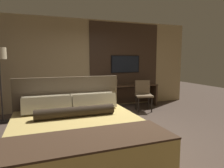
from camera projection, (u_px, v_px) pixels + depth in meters
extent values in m
plane|color=#4C3D33|center=(118.00, 135.00, 4.10)|extent=(16.00, 16.00, 0.00)
cube|color=tan|center=(88.00, 64.00, 6.35)|extent=(7.20, 0.06, 2.80)
cube|color=#3D2B1E|center=(125.00, 64.00, 6.75)|extent=(2.44, 0.03, 2.70)
cube|color=#33281E|center=(80.00, 154.00, 3.03)|extent=(1.93, 2.02, 0.22)
cube|color=tan|center=(80.00, 135.00, 3.00)|extent=(1.99, 2.09, 0.39)
cube|color=#422D1E|center=(91.00, 139.00, 2.34)|extent=(2.01, 0.73, 0.02)
cube|color=brown|center=(69.00, 107.00, 3.98)|extent=(2.03, 0.08, 1.21)
cube|color=beige|center=(47.00, 103.00, 3.69)|extent=(0.84, 0.23, 0.31)
cube|color=beige|center=(91.00, 100.00, 3.98)|extent=(0.84, 0.23, 0.31)
cube|color=beige|center=(47.00, 105.00, 3.49)|extent=(0.84, 0.25, 0.32)
cube|color=beige|center=(94.00, 102.00, 3.79)|extent=(0.84, 0.25, 0.32)
cylinder|color=#2D2319|center=(76.00, 112.00, 3.26)|extent=(1.29, 0.17, 0.17)
cube|color=#422D1E|center=(128.00, 85.00, 6.56)|extent=(1.94, 0.54, 0.03)
cube|color=#422D1E|center=(101.00, 98.00, 6.28)|extent=(0.06, 0.48, 0.69)
cube|color=#422D1E|center=(153.00, 94.00, 6.93)|extent=(0.06, 0.48, 0.69)
cube|color=#422D1E|center=(125.00, 93.00, 6.83)|extent=(1.82, 0.02, 0.34)
cube|color=black|center=(125.00, 64.00, 6.72)|extent=(1.02, 0.04, 0.57)
cube|color=black|center=(126.00, 64.00, 6.70)|extent=(0.96, 0.01, 0.53)
cube|color=brown|center=(144.00, 96.00, 6.00)|extent=(0.61, 0.59, 0.05)
cube|color=brown|center=(142.00, 87.00, 6.18)|extent=(0.47, 0.23, 0.42)
cylinder|color=black|center=(138.00, 105.00, 5.83)|extent=(0.04, 0.04, 0.44)
cylinder|color=black|center=(152.00, 105.00, 5.86)|extent=(0.04, 0.04, 0.44)
cylinder|color=black|center=(136.00, 102.00, 6.21)|extent=(0.04, 0.04, 0.44)
cylinder|color=black|center=(149.00, 102.00, 6.23)|extent=(0.04, 0.04, 0.44)
cylinder|color=#282623|center=(3.00, 121.00, 4.97)|extent=(0.28, 0.28, 0.03)
cylinder|color=#332D28|center=(1.00, 90.00, 4.87)|extent=(0.03, 0.03, 1.60)
cylinder|color=#4C706B|center=(109.00, 82.00, 6.24)|extent=(0.10, 0.10, 0.27)
cylinder|color=#846647|center=(115.00, 82.00, 6.50)|extent=(0.15, 0.15, 0.19)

